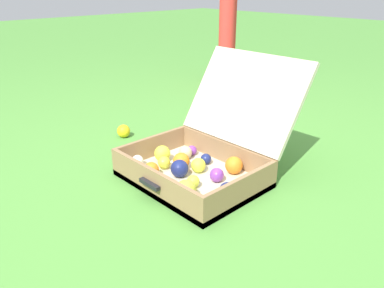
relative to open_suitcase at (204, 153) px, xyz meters
The scene contains 3 objects.
ground_plane 0.15m from the open_suitcase, 72.24° to the right, with size 16.00×16.00×0.00m, color #4C8C38.
open_suitcase is the anchor object (origin of this frame).
stray_ball_on_grass 0.62m from the open_suitcase, behind, with size 0.07×0.07×0.07m, color yellow.
Camera 1 is at (1.04, -0.98, 0.80)m, focal length 35.79 mm.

